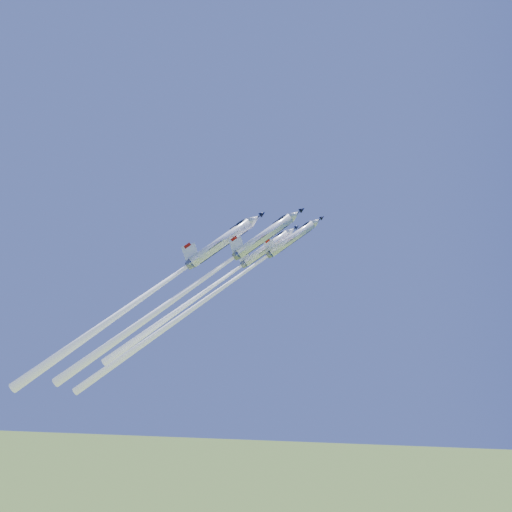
% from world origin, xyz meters
% --- Properties ---
extents(jet_lead, '(43.81, 15.50, 41.70)m').
position_xyz_m(jet_lead, '(-10.14, 0.38, 72.77)').
color(jet_lead, white).
extents(jet_left, '(35.89, 13.21, 33.36)m').
position_xyz_m(jet_left, '(-11.01, 2.92, 74.81)').
color(jet_left, white).
extents(jet_right, '(42.11, 15.42, 39.27)m').
position_xyz_m(jet_right, '(-11.74, -6.39, 73.90)').
color(jet_right, white).
extents(jet_slot, '(43.57, 16.20, 40.26)m').
position_xyz_m(jet_slot, '(-20.26, -6.10, 73.26)').
color(jet_slot, white).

